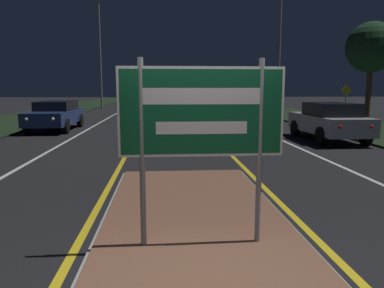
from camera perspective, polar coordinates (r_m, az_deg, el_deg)
median_island at (r=4.96m, az=1.39°, el=-15.42°), size 2.85×8.52×0.10m
verge_left at (r=25.04m, az=-25.61°, el=3.12°), size 5.00×100.00×0.08m
verge_right at (r=25.39m, az=18.72°, el=3.57°), size 5.00×100.00×0.08m
centre_line_yellow_left at (r=28.37m, az=-6.78°, el=4.37°), size 0.12×70.00×0.01m
centre_line_yellow_right at (r=28.42m, az=-0.23°, el=4.44°), size 0.12×70.00×0.01m
lane_line_white_left at (r=28.59m, az=-11.97°, el=4.28°), size 0.12×70.00×0.01m
lane_line_white_right at (r=28.73m, az=4.93°, el=4.45°), size 0.12×70.00×0.01m
edge_line_white_left at (r=29.13m, az=-17.85°, el=4.13°), size 0.10×70.00×0.01m
edge_line_white_right at (r=29.36m, az=10.73°, el=4.43°), size 0.10×70.00×0.01m
highway_sign at (r=4.54m, az=1.47°, el=3.86°), size 2.02×0.07×2.31m
streetlight_left_far at (r=38.04m, az=-13.95°, el=16.50°), size 0.64×0.64×10.78m
streetlight_right_near at (r=24.33m, az=13.24°, el=16.91°), size 0.53×0.53×8.71m
car_receding_0 at (r=15.57m, az=20.13°, el=3.36°), size 1.87×4.35×1.48m
car_receding_1 at (r=28.23m, az=9.06°, el=5.92°), size 1.86×4.54×1.55m
car_approaching_0 at (r=19.49m, az=-20.05°, el=4.23°), size 1.92×4.78×1.40m
warning_sign at (r=21.45m, az=22.37°, el=6.12°), size 0.60×0.06×2.14m
roadside_palm_right at (r=19.03m, az=25.68°, el=13.06°), size 2.24×2.24×4.89m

